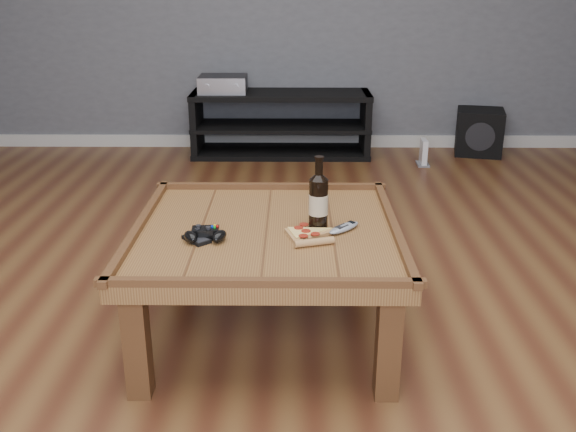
{
  "coord_description": "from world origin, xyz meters",
  "views": [
    {
      "loc": [
        0.1,
        -2.27,
        1.35
      ],
      "look_at": [
        0.08,
        -0.05,
        0.52
      ],
      "focal_mm": 40.0,
      "sensor_mm": 36.0,
      "label": 1
    }
  ],
  "objects_px": {
    "pizza_slice": "(307,235)",
    "smartphone": "(196,239)",
    "remote_control": "(344,228)",
    "av_receiver": "(223,84)",
    "beer_bottle": "(318,200)",
    "subwoofer": "(479,132)",
    "coffee_table": "(267,243)",
    "media_console": "(281,124)",
    "game_controller": "(205,235)",
    "game_console": "(423,154)"
  },
  "relations": [
    {
      "from": "game_controller",
      "to": "game_console",
      "type": "height_order",
      "value": "game_controller"
    },
    {
      "from": "subwoofer",
      "to": "pizza_slice",
      "type": "bearing_deg",
      "value": -103.92
    },
    {
      "from": "pizza_slice",
      "to": "smartphone",
      "type": "distance_m",
      "value": 0.4
    },
    {
      "from": "pizza_slice",
      "to": "media_console",
      "type": "bearing_deg",
      "value": 76.21
    },
    {
      "from": "coffee_table",
      "to": "game_console",
      "type": "height_order",
      "value": "coffee_table"
    },
    {
      "from": "game_console",
      "to": "subwoofer",
      "type": "bearing_deg",
      "value": 35.78
    },
    {
      "from": "smartphone",
      "to": "pizza_slice",
      "type": "bearing_deg",
      "value": -36.46
    },
    {
      "from": "remote_control",
      "to": "av_receiver",
      "type": "relative_size",
      "value": 0.41
    },
    {
      "from": "remote_control",
      "to": "subwoofer",
      "type": "distance_m",
      "value": 3.11
    },
    {
      "from": "coffee_table",
      "to": "remote_control",
      "type": "distance_m",
      "value": 0.3
    },
    {
      "from": "game_controller",
      "to": "subwoofer",
      "type": "relative_size",
      "value": 0.41
    },
    {
      "from": "media_console",
      "to": "game_controller",
      "type": "height_order",
      "value": "media_console"
    },
    {
      "from": "game_console",
      "to": "beer_bottle",
      "type": "bearing_deg",
      "value": -108.7
    },
    {
      "from": "coffee_table",
      "to": "pizza_slice",
      "type": "relative_size",
      "value": 3.46
    },
    {
      "from": "smartphone",
      "to": "subwoofer",
      "type": "bearing_deg",
      "value": 15.72
    },
    {
      "from": "subwoofer",
      "to": "remote_control",
      "type": "bearing_deg",
      "value": -102.15
    },
    {
      "from": "beer_bottle",
      "to": "av_receiver",
      "type": "bearing_deg",
      "value": 103.28
    },
    {
      "from": "coffee_table",
      "to": "game_console",
      "type": "bearing_deg",
      "value": 66.11
    },
    {
      "from": "game_controller",
      "to": "pizza_slice",
      "type": "height_order",
      "value": "game_controller"
    },
    {
      "from": "pizza_slice",
      "to": "game_console",
      "type": "bearing_deg",
      "value": 52.94
    },
    {
      "from": "remote_control",
      "to": "subwoofer",
      "type": "height_order",
      "value": "remote_control"
    },
    {
      "from": "coffee_table",
      "to": "pizza_slice",
      "type": "distance_m",
      "value": 0.19
    },
    {
      "from": "coffee_table",
      "to": "game_console",
      "type": "xyz_separation_m",
      "value": [
        1.09,
        2.45,
        -0.3
      ]
    },
    {
      "from": "game_controller",
      "to": "remote_control",
      "type": "height_order",
      "value": "game_controller"
    },
    {
      "from": "pizza_slice",
      "to": "smartphone",
      "type": "xyz_separation_m",
      "value": [
        -0.4,
        -0.04,
        -0.0
      ]
    },
    {
      "from": "av_receiver",
      "to": "game_console",
      "type": "relative_size",
      "value": 1.88
    },
    {
      "from": "game_controller",
      "to": "pizza_slice",
      "type": "distance_m",
      "value": 0.37
    },
    {
      "from": "game_controller",
      "to": "subwoofer",
      "type": "height_order",
      "value": "game_controller"
    },
    {
      "from": "media_console",
      "to": "remote_control",
      "type": "xyz_separation_m",
      "value": [
        0.29,
        -2.77,
        0.22
      ]
    },
    {
      "from": "remote_control",
      "to": "av_receiver",
      "type": "xyz_separation_m",
      "value": [
        -0.74,
        2.76,
        0.1
      ]
    },
    {
      "from": "av_receiver",
      "to": "game_console",
      "type": "height_order",
      "value": "av_receiver"
    },
    {
      "from": "beer_bottle",
      "to": "pizza_slice",
      "type": "relative_size",
      "value": 0.95
    },
    {
      "from": "beer_bottle",
      "to": "smartphone",
      "type": "relative_size",
      "value": 2.34
    },
    {
      "from": "beer_bottle",
      "to": "pizza_slice",
      "type": "xyz_separation_m",
      "value": [
        -0.04,
        -0.09,
        -0.1
      ]
    },
    {
      "from": "media_console",
      "to": "pizza_slice",
      "type": "relative_size",
      "value": 4.7
    },
    {
      "from": "game_console",
      "to": "av_receiver",
      "type": "bearing_deg",
      "value": 170.45
    },
    {
      "from": "smartphone",
      "to": "game_console",
      "type": "xyz_separation_m",
      "value": [
        1.34,
        2.58,
        -0.37
      ]
    },
    {
      "from": "pizza_slice",
      "to": "av_receiver",
      "type": "relative_size",
      "value": 0.81
    },
    {
      "from": "beer_bottle",
      "to": "game_console",
      "type": "bearing_deg",
      "value": 69.99
    },
    {
      "from": "media_console",
      "to": "game_controller",
      "type": "xyz_separation_m",
      "value": [
        -0.22,
        -2.87,
        0.23
      ]
    },
    {
      "from": "game_controller",
      "to": "remote_control",
      "type": "distance_m",
      "value": 0.52
    },
    {
      "from": "media_console",
      "to": "av_receiver",
      "type": "xyz_separation_m",
      "value": [
        -0.45,
        -0.0,
        0.32
      ]
    },
    {
      "from": "media_console",
      "to": "smartphone",
      "type": "xyz_separation_m",
      "value": [
        -0.25,
        -2.88,
        0.21
      ]
    },
    {
      "from": "subwoofer",
      "to": "coffee_table",
      "type": "bearing_deg",
      "value": -107.04
    },
    {
      "from": "smartphone",
      "to": "beer_bottle",
      "type": "bearing_deg",
      "value": -25.42
    },
    {
      "from": "media_console",
      "to": "game_controller",
      "type": "bearing_deg",
      "value": -94.35
    },
    {
      "from": "coffee_table",
      "to": "av_receiver",
      "type": "bearing_deg",
      "value": 99.31
    },
    {
      "from": "beer_bottle",
      "to": "pizza_slice",
      "type": "distance_m",
      "value": 0.15
    },
    {
      "from": "media_console",
      "to": "av_receiver",
      "type": "bearing_deg",
      "value": -179.4
    },
    {
      "from": "subwoofer",
      "to": "game_console",
      "type": "height_order",
      "value": "subwoofer"
    }
  ]
}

